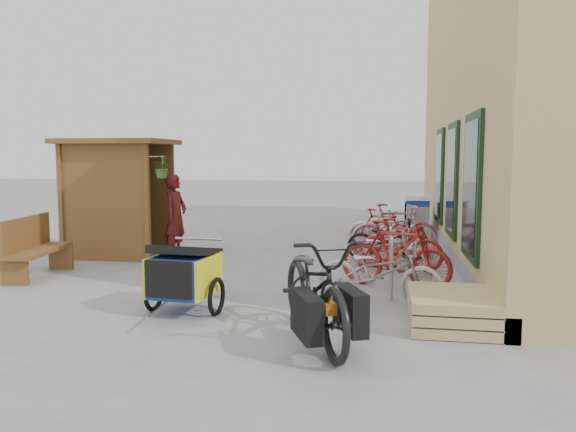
% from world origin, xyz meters
% --- Properties ---
extents(ground, '(80.00, 80.00, 0.00)m').
position_xyz_m(ground, '(0.00, 0.00, 0.00)').
color(ground, '#9A9A9D').
extents(kiosk, '(2.49, 1.65, 2.40)m').
position_xyz_m(kiosk, '(-3.28, 2.47, 1.55)').
color(kiosk, brown).
rests_on(kiosk, ground).
extents(bike_rack, '(0.05, 5.35, 0.86)m').
position_xyz_m(bike_rack, '(2.30, 2.40, 0.52)').
color(bike_rack, '#A5A8AD').
rests_on(bike_rack, ground).
extents(pallet_stack, '(1.00, 1.20, 0.40)m').
position_xyz_m(pallet_stack, '(3.00, -1.40, 0.21)').
color(pallet_stack, tan).
rests_on(pallet_stack, ground).
extents(bench, '(0.72, 1.69, 1.03)m').
position_xyz_m(bench, '(-3.68, 0.32, 0.53)').
color(bench, brown).
rests_on(bench, ground).
extents(shopping_carts, '(0.57, 1.91, 1.02)m').
position_xyz_m(shopping_carts, '(3.00, 6.53, 0.59)').
color(shopping_carts, silver).
rests_on(shopping_carts, ground).
extents(child_trailer, '(1.00, 1.64, 0.96)m').
position_xyz_m(child_trailer, '(-0.40, -1.34, 0.53)').
color(child_trailer, navy).
rests_on(child_trailer, ground).
extents(cargo_bike, '(1.64, 2.43, 1.21)m').
position_xyz_m(cargo_bike, '(1.45, -2.20, 0.60)').
color(cargo_bike, black).
rests_on(cargo_bike, ground).
extents(person_kiosk, '(0.50, 0.68, 1.70)m').
position_xyz_m(person_kiosk, '(-1.96, 2.43, 0.85)').
color(person_kiosk, maroon).
rests_on(person_kiosk, ground).
extents(bike_0, '(1.85, 0.97, 0.92)m').
position_xyz_m(bike_0, '(2.13, -0.54, 0.46)').
color(bike_0, '#A4A4A8').
rests_on(bike_0, ground).
extents(bike_1, '(1.84, 0.98, 1.06)m').
position_xyz_m(bike_1, '(2.36, 0.53, 0.53)').
color(bike_1, maroon).
rests_on(bike_1, ground).
extents(bike_2, '(1.63, 1.01, 0.81)m').
position_xyz_m(bike_2, '(2.18, 1.62, 0.40)').
color(bike_2, silver).
rests_on(bike_2, ground).
extents(bike_3, '(1.62, 0.87, 0.94)m').
position_xyz_m(bike_3, '(2.49, 2.01, 0.47)').
color(bike_3, maroon).
rests_on(bike_3, ground).
extents(bike_4, '(1.62, 0.65, 0.83)m').
position_xyz_m(bike_4, '(2.25, 2.95, 0.42)').
color(bike_4, black).
rests_on(bike_4, ground).
extents(bike_5, '(1.93, 1.10, 1.12)m').
position_xyz_m(bike_5, '(2.39, 3.25, 0.56)').
color(bike_5, '#C98296').
rests_on(bike_5, ground).
extents(bike_6, '(1.90, 0.94, 0.95)m').
position_xyz_m(bike_6, '(2.29, 4.15, 0.48)').
color(bike_6, silver).
rests_on(bike_6, ground).
extents(bike_7, '(1.52, 0.79, 0.88)m').
position_xyz_m(bike_7, '(2.11, 4.49, 0.44)').
color(bike_7, maroon).
rests_on(bike_7, ground).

